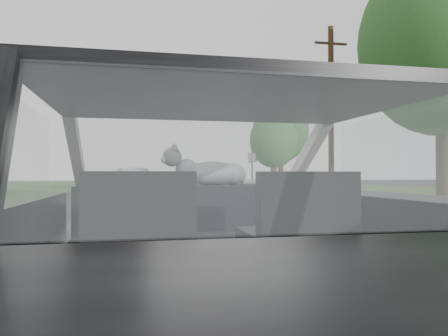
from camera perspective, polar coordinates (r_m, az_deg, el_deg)
name	(u,v)px	position (r m, az deg, el deg)	size (l,w,h in m)	color
subject_car	(212,238)	(2.44, -1.61, -9.11)	(1.80, 4.00, 1.45)	black
dashboard	(196,207)	(3.04, -3.72, -5.09)	(1.58, 0.45, 0.30)	black
driver_seat	(139,216)	(2.09, -11.07, -6.20)	(0.50, 0.72, 0.42)	black
passenger_seat	(300,213)	(2.25, 9.87, -5.82)	(0.50, 0.72, 0.42)	black
steering_wheel	(137,200)	(2.71, -11.26, -4.11)	(0.36, 0.36, 0.04)	black
cat	(213,172)	(3.09, -1.51, -0.48)	(0.64, 0.20, 0.29)	#9A9A9A
guardrail	(293,191)	(13.25, 9.03, -2.93)	(0.05, 90.00, 0.32)	gray
other_car	(134,180)	(25.16, -11.67, -1.59)	(1.72, 4.37, 1.44)	silver
highway_sign	(252,173)	(25.09, 3.69, -0.63)	(0.09, 0.92, 2.29)	#116628
utility_pole	(331,112)	(21.11, 13.81, 7.17)	(0.26, 0.26, 7.99)	brown
tree_1	(443,79)	(17.91, 26.73, 10.36)	(5.96, 5.96, 9.03)	#275C25
tree_2	(274,151)	(34.48, 6.50, 2.19)	(3.78, 3.78, 5.73)	#275C25
tree_3	(281,143)	(42.31, 7.41, 3.29)	(5.39, 5.39, 8.16)	#275C25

